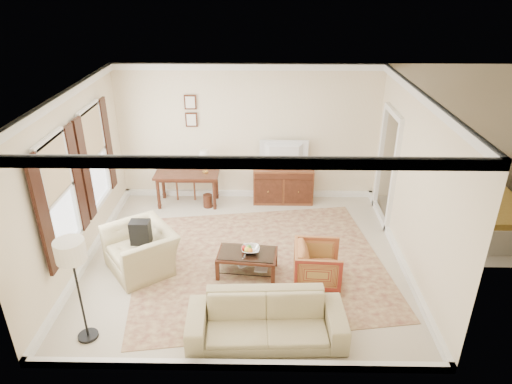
{
  "coord_description": "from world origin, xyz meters",
  "views": [
    {
      "loc": [
        0.32,
        -6.67,
        4.57
      ],
      "look_at": [
        0.2,
        0.3,
        1.15
      ],
      "focal_mm": 32.0,
      "sensor_mm": 36.0,
      "label": 1
    }
  ],
  "objects_px": {
    "writing_desk": "(187,177)",
    "sideboard": "(283,184)",
    "tv": "(284,146)",
    "sofa": "(266,314)",
    "coffee_table": "(247,258)",
    "club_armchair": "(140,243)",
    "striped_armchair": "(318,263)"
  },
  "relations": [
    {
      "from": "striped_armchair",
      "to": "sofa",
      "type": "relative_size",
      "value": 0.35
    },
    {
      "from": "tv",
      "to": "coffee_table",
      "type": "height_order",
      "value": "tv"
    },
    {
      "from": "sofa",
      "to": "coffee_table",
      "type": "bearing_deg",
      "value": 99.3
    },
    {
      "from": "sideboard",
      "to": "coffee_table",
      "type": "height_order",
      "value": "sideboard"
    },
    {
      "from": "striped_armchair",
      "to": "sofa",
      "type": "xyz_separation_m",
      "value": [
        -0.82,
        -1.25,
        0.04
      ]
    },
    {
      "from": "tv",
      "to": "club_armchair",
      "type": "distance_m",
      "value": 3.6
    },
    {
      "from": "writing_desk",
      "to": "striped_armchair",
      "type": "height_order",
      "value": "striped_armchair"
    },
    {
      "from": "coffee_table",
      "to": "sofa",
      "type": "xyz_separation_m",
      "value": [
        0.31,
        -1.48,
        0.11
      ]
    },
    {
      "from": "sideboard",
      "to": "tv",
      "type": "relative_size",
      "value": 1.31
    },
    {
      "from": "sideboard",
      "to": "striped_armchair",
      "type": "height_order",
      "value": "sideboard"
    },
    {
      "from": "tv",
      "to": "striped_armchair",
      "type": "relative_size",
      "value": 1.3
    },
    {
      "from": "writing_desk",
      "to": "club_armchair",
      "type": "bearing_deg",
      "value": -100.05
    },
    {
      "from": "tv",
      "to": "writing_desk",
      "type": "bearing_deg",
      "value": 3.88
    },
    {
      "from": "writing_desk",
      "to": "club_armchair",
      "type": "distance_m",
      "value": 2.43
    },
    {
      "from": "striped_armchair",
      "to": "club_armchair",
      "type": "bearing_deg",
      "value": 86.68
    },
    {
      "from": "sideboard",
      "to": "tv",
      "type": "distance_m",
      "value": 0.88
    },
    {
      "from": "sideboard",
      "to": "club_armchair",
      "type": "xyz_separation_m",
      "value": [
        -2.45,
        -2.54,
        0.1
      ]
    },
    {
      "from": "tv",
      "to": "sofa",
      "type": "distance_m",
      "value": 4.22
    },
    {
      "from": "sofa",
      "to": "sideboard",
      "type": "bearing_deg",
      "value": 82.4
    },
    {
      "from": "striped_armchair",
      "to": "sofa",
      "type": "bearing_deg",
      "value": 150.18
    },
    {
      "from": "writing_desk",
      "to": "sideboard",
      "type": "distance_m",
      "value": 2.05
    },
    {
      "from": "tv",
      "to": "coffee_table",
      "type": "bearing_deg",
      "value": 75.5
    },
    {
      "from": "writing_desk",
      "to": "sofa",
      "type": "relative_size",
      "value": 0.63
    },
    {
      "from": "coffee_table",
      "to": "sideboard",
      "type": "bearing_deg",
      "value": 75.6
    },
    {
      "from": "tv",
      "to": "coffee_table",
      "type": "distance_m",
      "value": 2.89
    },
    {
      "from": "club_armchair",
      "to": "sofa",
      "type": "xyz_separation_m",
      "value": [
        2.08,
        -1.6,
        -0.08
      ]
    },
    {
      "from": "sideboard",
      "to": "tv",
      "type": "bearing_deg",
      "value": -90.0
    },
    {
      "from": "coffee_table",
      "to": "club_armchair",
      "type": "bearing_deg",
      "value": 176.25
    },
    {
      "from": "striped_armchair",
      "to": "coffee_table",
      "type": "bearing_deg",
      "value": 82.1
    },
    {
      "from": "tv",
      "to": "sofa",
      "type": "xyz_separation_m",
      "value": [
        -0.38,
        -4.12,
        -0.85
      ]
    },
    {
      "from": "sideboard",
      "to": "tv",
      "type": "xyz_separation_m",
      "value": [
        0.0,
        -0.02,
        0.88
      ]
    },
    {
      "from": "tv",
      "to": "sideboard",
      "type": "bearing_deg",
      "value": -90.0
    }
  ]
}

